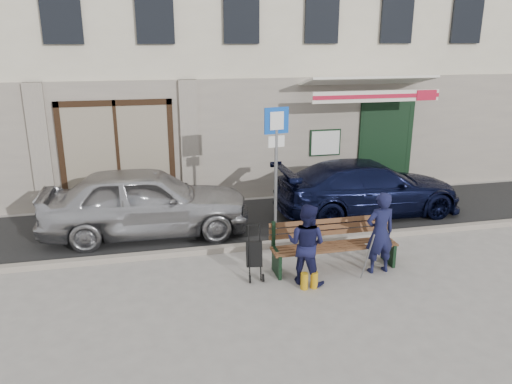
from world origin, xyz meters
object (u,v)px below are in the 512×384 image
object	(u,v)px
bench	(332,246)
man	(380,233)
car_silver	(146,201)
woman	(306,244)
parking_sign	(276,153)
stroller	(254,255)
car_navy	(368,188)

from	to	relation	value
bench	man	xyz separation A→B (m)	(0.80, -0.32, 0.32)
car_silver	woman	distance (m)	4.02
woman	man	bearing A→B (deg)	-135.32
parking_sign	woman	xyz separation A→B (m)	(0.03, -1.94, -1.21)
stroller	woman	bearing A→B (deg)	-16.42
car_silver	bench	bearing A→B (deg)	-125.30
car_silver	parking_sign	world-z (taller)	parking_sign
car_silver	man	world-z (taller)	man
car_navy	parking_sign	world-z (taller)	parking_sign
car_navy	parking_sign	size ratio (longest dim) A/B	1.61
car_silver	woman	world-z (taller)	car_silver
parking_sign	bench	size ratio (longest dim) A/B	1.20
bench	stroller	distance (m)	1.50
man	car_navy	bearing A→B (deg)	-114.98
parking_sign	man	world-z (taller)	parking_sign
man	woman	distance (m)	1.45
car_silver	car_navy	bearing A→B (deg)	-86.14
car_navy	bench	size ratio (longest dim) A/B	1.92
woman	bench	bearing A→B (deg)	-106.63
stroller	car_navy	bearing A→B (deg)	45.79
car_silver	man	size ratio (longest dim) A/B	2.90
man	parking_sign	bearing A→B (deg)	-54.56
man	stroller	xyz separation A→B (m)	(-2.30, 0.28, -0.34)
car_navy	bench	bearing A→B (deg)	142.47
car_silver	parking_sign	size ratio (longest dim) A/B	1.56
parking_sign	man	xyz separation A→B (m)	(1.48, -1.84, -1.17)
parking_sign	woman	world-z (taller)	parking_sign
man	car_silver	bearing A→B (deg)	-38.25
car_navy	man	world-z (taller)	man
parking_sign	car_navy	bearing A→B (deg)	13.03
car_silver	car_navy	distance (m)	5.34
woman	car_silver	bearing A→B (deg)	-7.23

